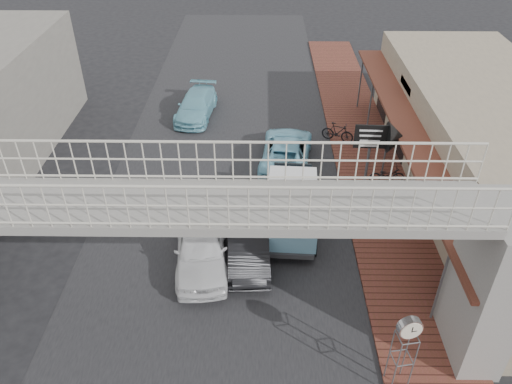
{
  "coord_description": "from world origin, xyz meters",
  "views": [
    {
      "loc": [
        1.58,
        -13.49,
        12.27
      ],
      "look_at": [
        1.39,
        1.29,
        1.8
      ],
      "focal_mm": 35.0,
      "sensor_mm": 36.0,
      "label": 1
    }
  ],
  "objects_px": {
    "angkot_curb": "(286,151)",
    "arrow_sign": "(393,138)",
    "motorcycle_far": "(338,132)",
    "motorcycle_near": "(387,175)",
    "dark_sedan": "(248,241)",
    "angkot_van": "(292,204)",
    "street_clock": "(409,331)",
    "white_hatchback": "(201,245)",
    "angkot_far": "(196,105)"
  },
  "relations": [
    {
      "from": "motorcycle_near",
      "to": "arrow_sign",
      "type": "relative_size",
      "value": 0.45
    },
    {
      "from": "motorcycle_far",
      "to": "arrow_sign",
      "type": "distance_m",
      "value": 5.32
    },
    {
      "from": "angkot_curb",
      "to": "motorcycle_far",
      "type": "bearing_deg",
      "value": -136.55
    },
    {
      "from": "white_hatchback",
      "to": "arrow_sign",
      "type": "distance_m",
      "value": 8.44
    },
    {
      "from": "angkot_van",
      "to": "street_clock",
      "type": "bearing_deg",
      "value": -65.32
    },
    {
      "from": "white_hatchback",
      "to": "angkot_far",
      "type": "relative_size",
      "value": 1.04
    },
    {
      "from": "angkot_curb",
      "to": "angkot_van",
      "type": "xyz_separation_m",
      "value": [
        0.0,
        -4.87,
        0.61
      ]
    },
    {
      "from": "dark_sedan",
      "to": "motorcycle_near",
      "type": "bearing_deg",
      "value": 35.32
    },
    {
      "from": "angkot_curb",
      "to": "motorcycle_near",
      "type": "distance_m",
      "value": 4.59
    },
    {
      "from": "angkot_far",
      "to": "arrow_sign",
      "type": "distance_m",
      "value": 11.62
    },
    {
      "from": "motorcycle_far",
      "to": "street_clock",
      "type": "relative_size",
      "value": 0.62
    },
    {
      "from": "motorcycle_far",
      "to": "arrow_sign",
      "type": "height_order",
      "value": "arrow_sign"
    },
    {
      "from": "motorcycle_near",
      "to": "street_clock",
      "type": "xyz_separation_m",
      "value": [
        -1.68,
        -9.76,
        1.75
      ]
    },
    {
      "from": "dark_sedan",
      "to": "street_clock",
      "type": "height_order",
      "value": "street_clock"
    },
    {
      "from": "arrow_sign",
      "to": "white_hatchback",
      "type": "bearing_deg",
      "value": -148.52
    },
    {
      "from": "arrow_sign",
      "to": "angkot_van",
      "type": "bearing_deg",
      "value": -148.39
    },
    {
      "from": "angkot_van",
      "to": "street_clock",
      "type": "height_order",
      "value": "street_clock"
    },
    {
      "from": "white_hatchback",
      "to": "arrow_sign",
      "type": "relative_size",
      "value": 1.31
    },
    {
      "from": "motorcycle_far",
      "to": "motorcycle_near",
      "type": "bearing_deg",
      "value": -132.39
    },
    {
      "from": "motorcycle_far",
      "to": "street_clock",
      "type": "bearing_deg",
      "value": -157.01
    },
    {
      "from": "angkot_van",
      "to": "arrow_sign",
      "type": "bearing_deg",
      "value": 32.34
    },
    {
      "from": "motorcycle_near",
      "to": "arrow_sign",
      "type": "xyz_separation_m",
      "value": [
        -0.3,
        -0.97,
        2.34
      ]
    },
    {
      "from": "motorcycle_far",
      "to": "angkot_far",
      "type": "bearing_deg",
      "value": 91.51
    },
    {
      "from": "angkot_curb",
      "to": "arrow_sign",
      "type": "bearing_deg",
      "value": 152.31
    },
    {
      "from": "white_hatchback",
      "to": "angkot_far",
      "type": "height_order",
      "value": "white_hatchback"
    },
    {
      "from": "angkot_far",
      "to": "arrow_sign",
      "type": "xyz_separation_m",
      "value": [
        8.62,
        -7.47,
        2.22
      ]
    },
    {
      "from": "angkot_far",
      "to": "angkot_van",
      "type": "height_order",
      "value": "angkot_van"
    },
    {
      "from": "angkot_curb",
      "to": "dark_sedan",
      "type": "bearing_deg",
      "value": 82.49
    },
    {
      "from": "angkot_far",
      "to": "motorcycle_far",
      "type": "xyz_separation_m",
      "value": [
        7.25,
        -2.85,
        -0.04
      ]
    },
    {
      "from": "angkot_curb",
      "to": "motorcycle_near",
      "type": "bearing_deg",
      "value": 164.52
    },
    {
      "from": "angkot_curb",
      "to": "street_clock",
      "type": "distance_m",
      "value": 11.88
    },
    {
      "from": "street_clock",
      "to": "arrow_sign",
      "type": "relative_size",
      "value": 0.76
    },
    {
      "from": "angkot_curb",
      "to": "arrow_sign",
      "type": "relative_size",
      "value": 1.4
    },
    {
      "from": "motorcycle_near",
      "to": "arrow_sign",
      "type": "height_order",
      "value": "arrow_sign"
    },
    {
      "from": "angkot_van",
      "to": "arrow_sign",
      "type": "xyz_separation_m",
      "value": [
        3.95,
        2.18,
        1.57
      ]
    },
    {
      "from": "angkot_far",
      "to": "motorcycle_near",
      "type": "bearing_deg",
      "value": -29.95
    },
    {
      "from": "street_clock",
      "to": "angkot_far",
      "type": "bearing_deg",
      "value": 104.1
    },
    {
      "from": "angkot_van",
      "to": "angkot_curb",
      "type": "bearing_deg",
      "value": 93.43
    },
    {
      "from": "arrow_sign",
      "to": "angkot_far",
      "type": "bearing_deg",
      "value": 141.75
    },
    {
      "from": "angkot_van",
      "to": "white_hatchback",
      "type": "bearing_deg",
      "value": -147.95
    },
    {
      "from": "motorcycle_far",
      "to": "street_clock",
      "type": "distance_m",
      "value": 13.52
    },
    {
      "from": "angkot_van",
      "to": "street_clock",
      "type": "relative_size",
      "value": 1.61
    },
    {
      "from": "angkot_far",
      "to": "motorcycle_near",
      "type": "height_order",
      "value": "angkot_far"
    },
    {
      "from": "angkot_curb",
      "to": "motorcycle_far",
      "type": "height_order",
      "value": "angkot_curb"
    },
    {
      "from": "angkot_van",
      "to": "motorcycle_near",
      "type": "bearing_deg",
      "value": 39.95
    },
    {
      "from": "angkot_curb",
      "to": "angkot_van",
      "type": "distance_m",
      "value": 4.91
    },
    {
      "from": "dark_sedan",
      "to": "angkot_curb",
      "type": "xyz_separation_m",
      "value": [
        1.59,
        6.3,
        -0.01
      ]
    },
    {
      "from": "motorcycle_near",
      "to": "white_hatchback",
      "type": "bearing_deg",
      "value": 121.72
    },
    {
      "from": "white_hatchback",
      "to": "street_clock",
      "type": "height_order",
      "value": "street_clock"
    },
    {
      "from": "angkot_curb",
      "to": "motorcycle_near",
      "type": "height_order",
      "value": "angkot_curb"
    }
  ]
}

